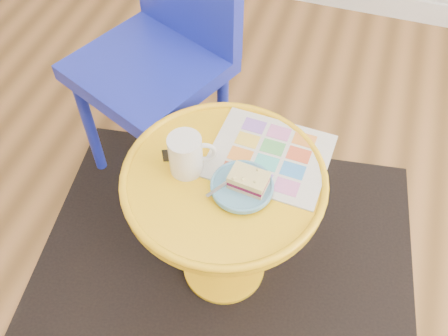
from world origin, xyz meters
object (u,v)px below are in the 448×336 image
(plate, at_px, (242,187))
(chair, at_px, (163,42))
(newspaper, at_px, (269,156))
(mug, at_px, (186,154))
(side_table, at_px, (224,208))

(plate, bearing_deg, chair, 131.18)
(newspaper, bearing_deg, mug, -148.14)
(chair, relative_size, newspaper, 3.06)
(side_table, height_order, chair, chair)
(side_table, distance_m, chair, 0.59)
(chair, xyz_separation_m, mug, (0.25, -0.44, 0.02))
(mug, bearing_deg, plate, -30.58)
(side_table, xyz_separation_m, plate, (0.06, -0.03, 0.17))
(newspaper, height_order, mug, mug)
(newspaper, relative_size, plate, 1.96)
(mug, distance_m, plate, 0.17)
(plate, bearing_deg, newspaper, 73.58)
(newspaper, xyz_separation_m, mug, (-0.20, -0.11, 0.06))
(newspaper, distance_m, plate, 0.14)
(newspaper, height_order, plate, plate)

